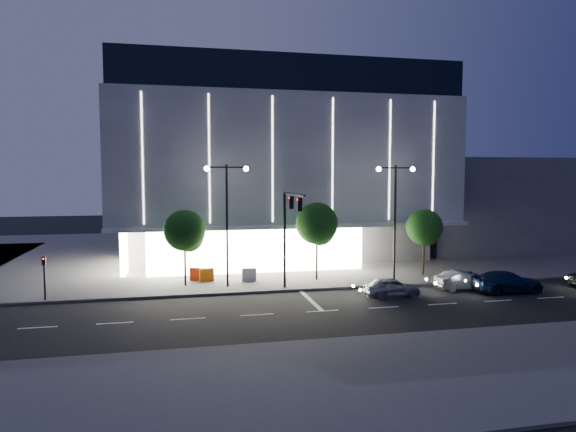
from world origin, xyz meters
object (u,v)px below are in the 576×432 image
(traffic_mast, at_px, (289,222))
(barrier_b, at_px, (249,275))
(ped_signal_far, at_px, (44,273))
(tree_left, at_px, (185,233))
(barrier_a, at_px, (197,274))
(car_lead, at_px, (392,287))
(car_third, at_px, (507,282))
(street_lamp_west, at_px, (227,207))
(car_second, at_px, (464,280))
(tree_mid, at_px, (317,226))
(street_lamp_east, at_px, (395,205))
(tree_right, at_px, (424,229))
(barrier_c, at_px, (207,275))

(traffic_mast, xyz_separation_m, barrier_b, (-2.22, 4.12, -4.38))
(ped_signal_far, distance_m, tree_left, 9.61)
(tree_left, relative_size, barrier_a, 5.20)
(car_lead, distance_m, car_third, 8.51)
(car_third, relative_size, barrier_a, 4.64)
(street_lamp_west, xyz_separation_m, car_lead, (10.64, -4.92, -5.30))
(car_second, distance_m, barrier_b, 15.81)
(tree_mid, distance_m, car_lead, 7.87)
(ped_signal_far, height_order, car_lead, ped_signal_far)
(street_lamp_east, xyz_separation_m, barrier_b, (-11.22, 1.46, -5.31))
(tree_mid, bearing_deg, tree_right, -0.00)
(tree_left, bearing_deg, street_lamp_west, -18.94)
(street_lamp_west, xyz_separation_m, car_third, (19.14, -5.41, -5.22))
(ped_signal_far, distance_m, car_second, 28.75)
(car_lead, distance_m, car_second, 6.03)
(barrier_b, bearing_deg, street_lamp_east, -6.72)
(street_lamp_west, relative_size, car_third, 1.76)
(street_lamp_west, height_order, barrier_a, street_lamp_west)
(barrier_a, bearing_deg, street_lamp_west, -28.64)
(car_lead, bearing_deg, ped_signal_far, 81.84)
(street_lamp_east, bearing_deg, barrier_b, 172.59)
(street_lamp_west, relative_size, tree_right, 1.63)
(tree_mid, bearing_deg, barrier_b, 175.21)
(tree_left, bearing_deg, tree_mid, 0.00)
(tree_right, xyz_separation_m, barrier_c, (-17.42, 1.02, -3.23))
(street_lamp_east, xyz_separation_m, tree_left, (-15.97, 1.02, -1.92))
(street_lamp_west, bearing_deg, tree_right, 3.64)
(street_lamp_west, height_order, car_lead, street_lamp_west)
(street_lamp_west, xyz_separation_m, tree_mid, (7.03, 1.02, -1.62))
(street_lamp_east, height_order, tree_mid, street_lamp_east)
(street_lamp_west, height_order, tree_left, street_lamp_west)
(traffic_mast, xyz_separation_m, barrier_a, (-6.11, 5.15, -4.38))
(ped_signal_far, height_order, car_third, ped_signal_far)
(barrier_c, bearing_deg, barrier_a, 134.13)
(car_third, xyz_separation_m, barrier_a, (-21.25, 7.90, -0.09))
(car_lead, distance_m, barrier_c, 13.90)
(car_second, bearing_deg, street_lamp_east, 43.28)
(tree_mid, bearing_deg, street_lamp_east, -9.69)
(tree_mid, xyz_separation_m, car_lead, (3.62, -5.94, -3.68))
(ped_signal_far, relative_size, car_second, 0.73)
(traffic_mast, distance_m, ped_signal_far, 16.35)
(street_lamp_east, bearing_deg, tree_left, 176.35)
(barrier_c, bearing_deg, street_lamp_west, -69.51)
(street_lamp_east, height_order, car_lead, street_lamp_east)
(car_third, height_order, barrier_b, car_third)
(barrier_a, height_order, barrier_b, same)
(car_second, relative_size, barrier_c, 3.74)
(barrier_a, bearing_deg, tree_mid, 12.00)
(traffic_mast, relative_size, barrier_c, 6.43)
(street_lamp_west, bearing_deg, car_lead, -24.80)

